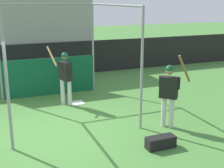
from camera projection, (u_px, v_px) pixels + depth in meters
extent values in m
plane|color=#477F38|center=(52.00, 134.00, 8.00)|extent=(60.00, 60.00, 0.00)
cube|color=black|center=(22.00, 62.00, 13.39)|extent=(24.00, 0.12, 1.49)
cube|color=#9E9E99|center=(16.00, 33.00, 14.96)|extent=(6.50, 4.00, 3.54)
cube|color=#1E6B3D|center=(0.00, 43.00, 13.30)|extent=(0.45, 0.40, 0.10)
cube|color=#1E6B3D|center=(13.00, 42.00, 13.49)|extent=(0.45, 0.40, 0.10)
cube|color=#1E6B3D|center=(12.00, 36.00, 13.59)|extent=(0.45, 0.06, 0.40)
cube|color=#1E6B3D|center=(26.00, 41.00, 13.69)|extent=(0.45, 0.40, 0.10)
cube|color=#1E6B3D|center=(25.00, 36.00, 13.79)|extent=(0.45, 0.06, 0.40)
cube|color=#1E6B3D|center=(39.00, 41.00, 13.89)|extent=(0.45, 0.40, 0.10)
cube|color=#1E6B3D|center=(38.00, 35.00, 13.99)|extent=(0.45, 0.06, 0.40)
cube|color=#1E6B3D|center=(51.00, 40.00, 14.08)|extent=(0.45, 0.40, 0.10)
cube|color=#1E6B3D|center=(50.00, 35.00, 14.18)|extent=(0.45, 0.06, 0.40)
cube|color=#1E6B3D|center=(63.00, 40.00, 14.28)|extent=(0.45, 0.40, 0.10)
cube|color=#1E6B3D|center=(62.00, 34.00, 14.38)|extent=(0.45, 0.06, 0.40)
cube|color=#1E6B3D|center=(75.00, 39.00, 14.48)|extent=(0.45, 0.40, 0.10)
cube|color=#1E6B3D|center=(74.00, 34.00, 14.58)|extent=(0.45, 0.06, 0.40)
cube|color=#1E6B3D|center=(11.00, 31.00, 14.10)|extent=(0.45, 0.40, 0.10)
cube|color=#1E6B3D|center=(10.00, 26.00, 14.20)|extent=(0.45, 0.06, 0.40)
cube|color=#1E6B3D|center=(23.00, 31.00, 14.30)|extent=(0.45, 0.40, 0.10)
cube|color=#1E6B3D|center=(23.00, 25.00, 14.40)|extent=(0.45, 0.06, 0.40)
cube|color=#1E6B3D|center=(36.00, 30.00, 14.50)|extent=(0.45, 0.40, 0.10)
cube|color=#1E6B3D|center=(35.00, 25.00, 14.60)|extent=(0.45, 0.06, 0.40)
cube|color=#1E6B3D|center=(47.00, 30.00, 14.69)|extent=(0.45, 0.40, 0.10)
cube|color=#1E6B3D|center=(46.00, 24.00, 14.79)|extent=(0.45, 0.06, 0.40)
cube|color=#1E6B3D|center=(59.00, 29.00, 14.89)|extent=(0.45, 0.40, 0.10)
cube|color=#1E6B3D|center=(58.00, 24.00, 14.99)|extent=(0.45, 0.06, 0.40)
cube|color=#1E6B3D|center=(70.00, 29.00, 15.09)|extent=(0.45, 0.40, 0.10)
cube|color=#1E6B3D|center=(69.00, 24.00, 15.19)|extent=(0.45, 0.06, 0.40)
cube|color=#1E6B3D|center=(9.00, 21.00, 14.71)|extent=(0.45, 0.40, 0.10)
cube|color=#1E6B3D|center=(8.00, 16.00, 14.81)|extent=(0.45, 0.06, 0.40)
cube|color=#1E6B3D|center=(21.00, 21.00, 14.91)|extent=(0.45, 0.40, 0.10)
cube|color=#1E6B3D|center=(20.00, 16.00, 15.01)|extent=(0.45, 0.06, 0.40)
cube|color=#1E6B3D|center=(33.00, 20.00, 15.11)|extent=(0.45, 0.40, 0.10)
cube|color=#1E6B3D|center=(32.00, 15.00, 15.21)|extent=(0.45, 0.06, 0.40)
cube|color=#1E6B3D|center=(44.00, 20.00, 15.30)|extent=(0.45, 0.40, 0.10)
cube|color=#1E6B3D|center=(43.00, 15.00, 15.40)|extent=(0.45, 0.06, 0.40)
cube|color=#1E6B3D|center=(55.00, 20.00, 15.50)|extent=(0.45, 0.40, 0.10)
cube|color=#1E6B3D|center=(54.00, 15.00, 15.60)|extent=(0.45, 0.06, 0.40)
cube|color=#1E6B3D|center=(66.00, 19.00, 15.70)|extent=(0.45, 0.40, 0.10)
cube|color=#1E6B3D|center=(65.00, 15.00, 15.80)|extent=(0.45, 0.06, 0.40)
cube|color=#1E6B3D|center=(7.00, 12.00, 15.32)|extent=(0.45, 0.40, 0.10)
cube|color=#1E6B3D|center=(6.00, 7.00, 15.42)|extent=(0.45, 0.06, 0.40)
cube|color=#1E6B3D|center=(18.00, 11.00, 15.52)|extent=(0.45, 0.40, 0.10)
cube|color=#1E6B3D|center=(18.00, 7.00, 15.62)|extent=(0.45, 0.06, 0.40)
cube|color=#1E6B3D|center=(30.00, 11.00, 15.72)|extent=(0.45, 0.40, 0.10)
cube|color=#1E6B3D|center=(29.00, 6.00, 15.82)|extent=(0.45, 0.06, 0.40)
cube|color=#1E6B3D|center=(41.00, 11.00, 15.91)|extent=(0.45, 0.40, 0.10)
cube|color=#1E6B3D|center=(40.00, 6.00, 16.01)|extent=(0.45, 0.06, 0.40)
cube|color=#1E6B3D|center=(52.00, 11.00, 16.11)|extent=(0.45, 0.40, 0.10)
cube|color=#1E6B3D|center=(51.00, 6.00, 16.21)|extent=(0.45, 0.06, 0.40)
cube|color=#1E6B3D|center=(62.00, 11.00, 16.31)|extent=(0.45, 0.40, 0.10)
cube|color=#1E6B3D|center=(61.00, 6.00, 16.41)|extent=(0.45, 0.06, 0.40)
cube|color=#1E6B3D|center=(5.00, 3.00, 15.93)|extent=(0.45, 0.40, 0.10)
cube|color=#1E6B3D|center=(16.00, 3.00, 16.13)|extent=(0.45, 0.40, 0.10)
cube|color=#1E6B3D|center=(27.00, 3.00, 16.33)|extent=(0.45, 0.40, 0.10)
cube|color=#1E6B3D|center=(38.00, 3.00, 16.52)|extent=(0.45, 0.40, 0.10)
cube|color=#1E6B3D|center=(48.00, 3.00, 16.72)|extent=(0.45, 0.40, 0.10)
cube|color=#1E6B3D|center=(58.00, 3.00, 16.92)|extent=(0.45, 0.40, 0.10)
cylinder|color=gray|center=(7.00, 83.00, 6.79)|extent=(0.07, 0.07, 3.19)
cylinder|color=gray|center=(142.00, 70.00, 7.97)|extent=(0.07, 0.07, 3.19)
cylinder|color=gray|center=(93.00, 48.00, 11.49)|extent=(0.07, 0.07, 3.19)
cylinder|color=gray|center=(113.00, 5.00, 9.31)|extent=(0.06, 3.94, 0.06)
cylinder|color=gray|center=(46.00, 4.00, 10.48)|extent=(3.29, 0.06, 0.06)
cube|color=#0F5133|center=(50.00, 77.00, 11.13)|extent=(3.22, 0.03, 1.35)
cube|color=white|center=(77.00, 103.00, 10.39)|extent=(0.44, 0.44, 0.02)
cylinder|color=silver|center=(70.00, 93.00, 10.11)|extent=(0.17, 0.17, 0.83)
cylinder|color=silver|center=(63.00, 92.00, 10.19)|extent=(0.17, 0.17, 0.83)
cube|color=black|center=(65.00, 71.00, 9.96)|extent=(0.37, 0.54, 0.59)
sphere|color=brown|center=(65.00, 57.00, 9.84)|extent=(0.21, 0.21, 0.21)
sphere|color=#144C2D|center=(65.00, 56.00, 9.83)|extent=(0.22, 0.22, 0.22)
cylinder|color=black|center=(69.00, 69.00, 9.72)|extent=(0.09, 0.09, 0.32)
cylinder|color=black|center=(60.00, 66.00, 10.09)|extent=(0.09, 0.09, 0.32)
cylinder|color=#AD7F4C|center=(52.00, 56.00, 9.85)|extent=(0.19, 0.74, 0.54)
sphere|color=#AD7F4C|center=(62.00, 63.00, 10.09)|extent=(0.08, 0.08, 0.08)
cylinder|color=silver|center=(164.00, 112.00, 8.43)|extent=(0.18, 0.18, 0.82)
cylinder|color=silver|center=(171.00, 113.00, 8.35)|extent=(0.18, 0.18, 0.82)
cube|color=black|center=(169.00, 87.00, 8.20)|extent=(0.49, 0.49, 0.58)
sphere|color=#A37556|center=(170.00, 71.00, 8.08)|extent=(0.20, 0.20, 0.20)
sphere|color=#144C2D|center=(170.00, 69.00, 8.07)|extent=(0.21, 0.21, 0.21)
cylinder|color=black|center=(160.00, 81.00, 8.29)|extent=(0.10, 0.10, 0.32)
cylinder|color=black|center=(179.00, 83.00, 8.11)|extent=(0.10, 0.10, 0.32)
cylinder|color=brown|center=(184.00, 69.00, 7.91)|extent=(0.55, 0.26, 0.77)
sphere|color=brown|center=(175.00, 81.00, 8.19)|extent=(0.08, 0.08, 0.08)
cube|color=black|center=(161.00, 142.00, 7.25)|extent=(0.70, 0.28, 0.28)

